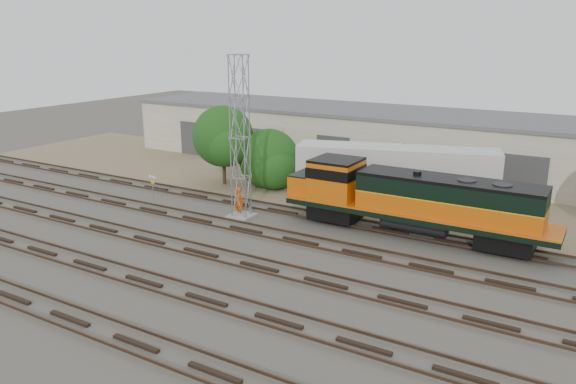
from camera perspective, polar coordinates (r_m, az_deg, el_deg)
The scene contains 11 objects.
ground at distance 32.76m, azimuth -0.03°, elevation -5.92°, with size 140.00×140.00×0.00m, color #47423A.
dirt_strip at distance 45.63m, azimuth 9.64°, elevation 0.17°, with size 80.00×16.00×0.02m, color #726047.
tracks at distance 30.38m, azimuth -2.95°, elevation -7.58°, with size 80.00×20.40×0.28m.
warehouse at distance 52.38m, azimuth 13.01°, elevation 4.97°, with size 58.40×10.40×5.30m.
locomotive at distance 35.17m, azimuth 12.38°, elevation -0.77°, with size 16.77×2.94×4.03m.
signal_tower at distance 37.23m, azimuth -4.89°, elevation 5.14°, with size 1.60×1.60×10.85m.
sign_post at distance 43.06m, azimuth -13.59°, elevation 0.91°, with size 0.80×0.21×1.99m.
worker at distance 38.71m, azimuth -4.96°, elevation -0.95°, with size 0.74×0.48×2.02m, color #D84E0C.
semi_trailer at distance 41.02m, azimuth 11.38°, elevation 2.26°, with size 14.38×6.85×4.36m.
tree_west at distance 46.05m, azimuth -6.50°, elevation 5.42°, with size 5.25×5.00×6.54m.
tree_mid at distance 45.82m, azimuth -1.79°, elevation 3.12°, with size 5.24×4.99×4.99m.
Camera 1 is at (15.56, -26.16, 12.12)m, focal length 35.00 mm.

